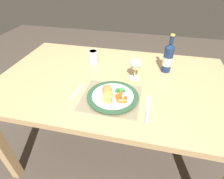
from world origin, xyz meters
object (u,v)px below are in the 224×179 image
fork (76,93)px  bottle (168,58)px  dinner_plate (113,97)px  table_knife (148,111)px  dining_table (113,90)px  drinking_cup (93,57)px  wine_glass (136,64)px

fork → bottle: (0.49, 0.36, 0.09)m
dinner_plate → table_knife: size_ratio=1.37×
dining_table → drinking_cup: bearing=136.7°
dinner_plate → drinking_cup: bearing=121.1°
dinner_plate → wine_glass: wine_glass is taller
dinner_plate → wine_glass: (0.09, 0.23, 0.08)m
fork → drinking_cup: bearing=91.5°
dining_table → fork: 0.27m
fork → wine_glass: (0.30, 0.22, 0.10)m
dining_table → table_knife: 0.35m
table_knife → dinner_plate: bearing=164.3°
table_knife → bottle: size_ratio=0.81×
dinner_plate → fork: (-0.21, 0.01, -0.01)m
fork → drinking_cup: 0.36m
dining_table → wine_glass: wine_glass is taller
dinner_plate → bottle: size_ratio=1.10×
dinner_plate → table_knife: 0.20m
table_knife → drinking_cup: size_ratio=2.16×
table_knife → bottle: (0.09, 0.42, 0.09)m
fork → dinner_plate: bearing=-1.5°
bottle → drinking_cup: bearing=179.7°
dining_table → fork: size_ratio=10.57×
dining_table → table_knife: bearing=-47.3°
table_knife → bottle: bottle is taller
wine_glass → fork: bearing=-143.4°
table_knife → drinking_cup: bearing=134.4°
wine_glass → dinner_plate: bearing=-111.3°
wine_glass → drinking_cup: bearing=156.2°
fork → table_knife: 0.40m
dinner_plate → table_knife: dinner_plate is taller
dining_table → table_knife: size_ratio=7.19×
dinner_plate → table_knife: bearing=-15.7°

